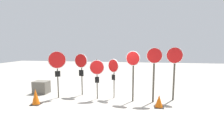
{
  "coord_description": "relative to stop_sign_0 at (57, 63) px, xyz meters",
  "views": [
    {
      "loc": [
        1.21,
        -8.37,
        2.6
      ],
      "look_at": [
        -0.19,
        0.0,
        1.44
      ],
      "focal_mm": 28.0,
      "sensor_mm": 36.0,
      "label": 1
    }
  ],
  "objects": [
    {
      "name": "stop_sign_3",
      "position": [
        2.74,
        0.44,
        -0.28
      ],
      "size": [
        0.57,
        0.38,
        1.98
      ],
      "rotation": [
        0.0,
        0.0,
        -0.56
      ],
      "color": "#474238",
      "rests_on": "ground"
    },
    {
      "name": "stop_sign_0",
      "position": [
        0.0,
        0.0,
        0.0
      ],
      "size": [
        0.76,
        0.44,
        2.36
      ],
      "rotation": [
        0.0,
        0.0,
        0.51
      ],
      "color": "#474238",
      "rests_on": "ground"
    },
    {
      "name": "storage_crate",
      "position": [
        -1.37,
        0.72,
        -1.42
      ],
      "size": [
        0.79,
        0.62,
        0.68
      ],
      "color": "#605B51",
      "rests_on": "ground"
    },
    {
      "name": "stop_sign_2",
      "position": [
        1.97,
        0.14,
        -0.31
      ],
      "size": [
        0.71,
        0.17,
        1.99
      ],
      "rotation": [
        0.0,
        0.0,
        0.18
      ],
      "color": "#474238",
      "rests_on": "ground"
    },
    {
      "name": "traffic_cone_0",
      "position": [
        4.86,
        -0.57,
        -1.5
      ],
      "size": [
        0.4,
        0.4,
        0.54
      ],
      "color": "black",
      "rests_on": "ground"
    },
    {
      "name": "traffic_cone_1",
      "position": [
        -0.55,
        -1.08,
        -1.41
      ],
      "size": [
        0.41,
        0.41,
        0.72
      ],
      "color": "black",
      "rests_on": "ground"
    },
    {
      "name": "stop_sign_4",
      "position": [
        3.71,
        0.07,
        -0.09
      ],
      "size": [
        0.65,
        0.23,
        2.38
      ],
      "rotation": [
        0.0,
        0.0,
        -0.29
      ],
      "color": "#474238",
      "rests_on": "ground"
    },
    {
      "name": "stop_sign_1",
      "position": [
        0.98,
        0.69,
        -0.12
      ],
      "size": [
        0.73,
        0.19,
        2.22
      ],
      "rotation": [
        0.0,
        0.0,
        -0.21
      ],
      "color": "#474238",
      "rests_on": "ground"
    },
    {
      "name": "ground_plane",
      "position": [
        2.86,
        0.39,
        -1.76
      ],
      "size": [
        40.0,
        40.0,
        0.0
      ],
      "primitive_type": "plane",
      "color": "gray"
    },
    {
      "name": "stop_sign_5",
      "position": [
        4.66,
        0.09,
        -0.01
      ],
      "size": [
        0.72,
        0.14,
        2.54
      ],
      "rotation": [
        0.0,
        0.0,
        0.01
      ],
      "color": "#474238",
      "rests_on": "ground"
    },
    {
      "name": "stop_sign_6",
      "position": [
        5.63,
        0.58,
        0.02
      ],
      "size": [
        0.72,
        0.35,
        2.57
      ],
      "rotation": [
        0.0,
        0.0,
        -0.42
      ],
      "color": "#474238",
      "rests_on": "ground"
    }
  ]
}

